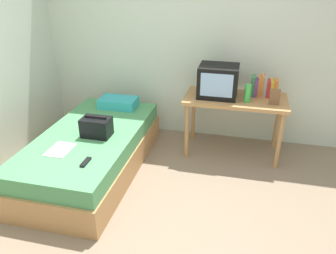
% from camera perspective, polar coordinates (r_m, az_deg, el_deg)
% --- Properties ---
extents(ground_plane, '(8.00, 8.00, 0.00)m').
position_cam_1_polar(ground_plane, '(3.04, -2.53, -17.17)').
color(ground_plane, '#84705B').
extents(wall_back, '(5.20, 0.10, 2.60)m').
position_cam_1_polar(wall_back, '(4.25, 4.71, 15.28)').
color(wall_back, silver).
rests_on(wall_back, ground).
extents(bed, '(1.00, 2.00, 0.47)m').
position_cam_1_polar(bed, '(3.76, -13.00, -4.22)').
color(bed, '#B27F4C').
rests_on(bed, ground).
extents(desk, '(1.16, 0.60, 0.72)m').
position_cam_1_polar(desk, '(3.93, 11.47, 3.79)').
color(desk, '#B27F4C').
rests_on(desk, ground).
extents(tv, '(0.44, 0.39, 0.36)m').
position_cam_1_polar(tv, '(3.85, 8.64, 7.85)').
color(tv, black).
rests_on(tv, desk).
extents(water_bottle, '(0.07, 0.07, 0.20)m').
position_cam_1_polar(water_bottle, '(3.75, 13.56, 5.68)').
color(water_bottle, green).
rests_on(water_bottle, desk).
extents(book_row, '(0.30, 0.16, 0.25)m').
position_cam_1_polar(book_row, '(3.98, 16.12, 6.65)').
color(book_row, '#337F47').
rests_on(book_row, desk).
extents(picture_frame, '(0.11, 0.02, 0.17)m').
position_cam_1_polar(picture_frame, '(3.76, 17.90, 4.92)').
color(picture_frame, brown).
rests_on(picture_frame, desk).
extents(pillow, '(0.46, 0.29, 0.12)m').
position_cam_1_polar(pillow, '(4.23, -8.55, 4.17)').
color(pillow, '#33A8B7').
rests_on(pillow, bed).
extents(handbag, '(0.30, 0.20, 0.23)m').
position_cam_1_polar(handbag, '(3.52, -12.23, 0.00)').
color(handbag, black).
rests_on(handbag, bed).
extents(magazine, '(0.21, 0.29, 0.01)m').
position_cam_1_polar(magazine, '(3.38, -18.09, -3.72)').
color(magazine, white).
rests_on(magazine, bed).
extents(remote_dark, '(0.04, 0.16, 0.02)m').
position_cam_1_polar(remote_dark, '(3.10, -14.00, -5.89)').
color(remote_dark, black).
rests_on(remote_dark, bed).
extents(remote_silver, '(0.04, 0.14, 0.02)m').
position_cam_1_polar(remote_silver, '(3.82, -14.11, 0.44)').
color(remote_silver, '#B7B7BC').
rests_on(remote_silver, bed).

